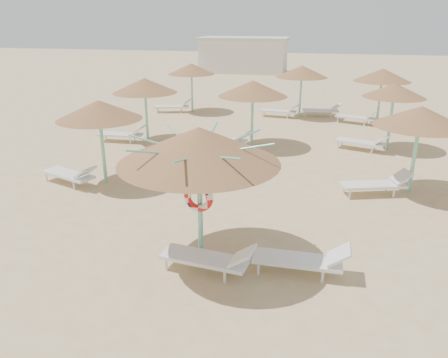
# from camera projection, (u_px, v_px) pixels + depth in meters

# --- Properties ---
(ground) EXTENTS (120.00, 120.00, 0.00)m
(ground) POSITION_uv_depth(u_px,v_px,m) (210.00, 269.00, 9.35)
(ground) COLOR #D1AF7F
(ground) RESTS_ON ground
(main_palapa) EXTENTS (3.36, 3.36, 3.01)m
(main_palapa) POSITION_uv_depth(u_px,v_px,m) (199.00, 146.00, 8.83)
(main_palapa) COLOR #77CEB3
(main_palapa) RESTS_ON ground
(lounger_main_a) EXTENTS (2.06, 0.83, 0.73)m
(lounger_main_a) POSITION_uv_depth(u_px,v_px,m) (211.00, 258.00, 9.10)
(lounger_main_a) COLOR white
(lounger_main_a) RESTS_ON ground
(lounger_main_b) EXTENTS (1.99, 0.61, 0.72)m
(lounger_main_b) POSITION_uv_depth(u_px,v_px,m) (304.00, 259.00, 9.07)
(lounger_main_b) COLOR white
(lounger_main_b) RESTS_ON ground
(palapa_field) EXTENTS (13.49, 14.24, 2.71)m
(palapa_field) POSITION_uv_depth(u_px,v_px,m) (271.00, 86.00, 18.45)
(palapa_field) COLOR #77CEB3
(palapa_field) RESTS_ON ground
(service_hut) EXTENTS (8.40, 4.40, 3.25)m
(service_hut) POSITION_uv_depth(u_px,v_px,m) (244.00, 55.00, 41.99)
(service_hut) COLOR silver
(service_hut) RESTS_ON ground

